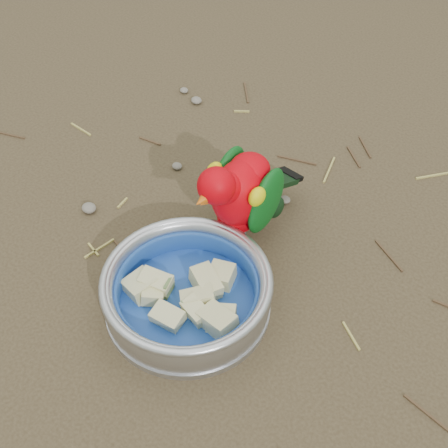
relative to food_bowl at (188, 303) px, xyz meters
The scene contains 6 objects.
ground 0.04m from the food_bowl, 144.47° to the left, with size 60.00×60.00×0.00m, color #433624.
food_bowl is the anchor object (origin of this frame).
bowl_wall 0.03m from the food_bowl, ahead, with size 0.22×0.22×0.04m, color #B2B2BA, non-canonical shape.
fruit_wedges 0.02m from the food_bowl, 90.00° to the left, with size 0.13×0.13×0.03m, color #CDC68C, non-canonical shape.
lory_parrot 0.16m from the food_bowl, 100.06° to the left, with size 0.09×0.20×0.16m, color #C20009, non-canonical shape.
ground_debris 0.12m from the food_bowl, 107.04° to the left, with size 0.90×0.80×0.01m, color #A6974B, non-canonical shape.
Camera 1 is at (0.38, -0.37, 0.68)m, focal length 50.00 mm.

